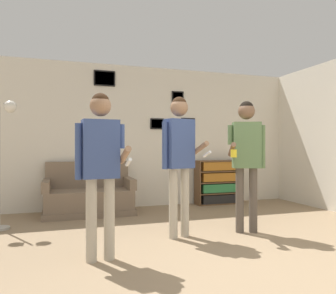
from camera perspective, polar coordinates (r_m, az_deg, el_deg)
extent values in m
plane|color=#937A5B|center=(3.11, 17.09, -21.65)|extent=(20.00, 20.00, 0.00)
cube|color=silver|center=(6.41, -2.88, 1.81)|extent=(8.23, 0.06, 2.70)
cube|color=black|center=(6.41, -1.89, 4.06)|extent=(0.28, 0.02, 0.21)
cube|color=#B2B2BC|center=(6.41, -1.88, 4.06)|extent=(0.23, 0.01, 0.16)
cube|color=black|center=(6.60, 1.70, 8.63)|extent=(0.25, 0.02, 0.24)
cube|color=gray|center=(6.60, 1.72, 8.64)|extent=(0.20, 0.01, 0.20)
cube|color=black|center=(6.62, 3.53, 4.11)|extent=(0.29, 0.02, 0.22)
cube|color=gray|center=(6.62, 3.55, 4.11)|extent=(0.25, 0.01, 0.18)
cube|color=black|center=(6.33, -11.00, 11.66)|extent=(0.39, 0.02, 0.29)
cube|color=gray|center=(6.32, -10.99, 11.67)|extent=(0.35, 0.01, 0.24)
cube|color=#7A6651|center=(5.84, -13.55, -10.83)|extent=(1.50, 0.80, 0.10)
cube|color=#7A6651|center=(5.81, -13.55, -8.79)|extent=(1.44, 0.74, 0.32)
cube|color=#7A6651|center=(6.09, -13.79, -4.66)|extent=(1.44, 0.14, 0.47)
cube|color=#7A6651|center=(5.76, -20.45, -6.35)|extent=(0.12, 0.74, 0.18)
cube|color=#7A6651|center=(5.87, -6.77, -6.24)|extent=(0.12, 0.74, 0.18)
cube|color=brown|center=(6.53, 5.14, -6.24)|extent=(0.02, 0.30, 0.88)
cube|color=brown|center=(6.92, 11.98, -5.88)|extent=(0.02, 0.30, 0.88)
cube|color=brown|center=(6.84, 8.12, -5.95)|extent=(0.91, 0.01, 0.88)
cube|color=brown|center=(6.77, 8.66, -9.66)|extent=(0.87, 0.30, 0.02)
cube|color=brown|center=(6.68, 8.66, -2.42)|extent=(0.87, 0.30, 0.02)
cube|color=brown|center=(6.74, 8.66, -7.92)|extent=(0.87, 0.30, 0.02)
cube|color=brown|center=(6.71, 8.66, -6.06)|extent=(0.87, 0.30, 0.02)
cube|color=brown|center=(6.69, 8.66, -4.20)|extent=(0.87, 0.30, 0.02)
cube|color=black|center=(6.75, 8.70, -8.88)|extent=(0.74, 0.26, 0.17)
cube|color=#338447|center=(6.72, 8.70, -7.03)|extent=(0.74, 0.26, 0.17)
cube|color=#B77023|center=(6.69, 8.70, -5.16)|extent=(0.74, 0.26, 0.17)
cube|color=#B77023|center=(6.68, 8.70, -3.29)|extent=(0.74, 0.26, 0.17)
cylinder|color=#ADA89E|center=(5.15, -26.56, 6.67)|extent=(0.02, 0.16, 0.02)
sphere|color=white|center=(5.13, -25.78, 6.36)|extent=(0.17, 0.17, 0.17)
cylinder|color=#B7AD99|center=(3.43, -13.20, -12.30)|extent=(0.11, 0.11, 0.83)
cylinder|color=#B7AD99|center=(3.46, -10.19, -12.19)|extent=(0.11, 0.11, 0.83)
cube|color=#384C84|center=(3.37, -11.69, -0.35)|extent=(0.38, 0.23, 0.59)
sphere|color=#997051|center=(3.39, -11.69, 7.05)|extent=(0.22, 0.22, 0.22)
sphere|color=#382314|center=(3.40, -11.69, 7.68)|extent=(0.18, 0.18, 0.18)
cylinder|color=#384C84|center=(3.42, -8.14, 1.84)|extent=(0.07, 0.07, 0.25)
cylinder|color=#997051|center=(3.28, -7.54, -1.39)|extent=(0.09, 0.31, 0.19)
cylinder|color=white|center=(3.15, -6.90, -2.62)|extent=(0.05, 0.14, 0.09)
cylinder|color=#384C84|center=(3.34, -15.32, -0.74)|extent=(0.07, 0.07, 0.55)
cylinder|color=#B7AD99|center=(4.17, 0.92, -9.78)|extent=(0.11, 0.11, 0.88)
cylinder|color=#B7AD99|center=(4.27, 2.96, -9.55)|extent=(0.11, 0.11, 0.88)
cube|color=#384C84|center=(4.16, 1.95, 0.57)|extent=(0.40, 0.29, 0.62)
sphere|color=#997051|center=(4.19, 1.95, 6.89)|extent=(0.23, 0.23, 0.23)
sphere|color=#382314|center=(4.19, 1.95, 7.43)|extent=(0.19, 0.19, 0.19)
cylinder|color=#384C84|center=(4.29, 4.31, 2.42)|extent=(0.07, 0.07, 0.26)
cylinder|color=#997051|center=(4.17, 5.52, -0.26)|extent=(0.14, 0.32, 0.19)
cylinder|color=white|center=(4.06, 6.81, -1.23)|extent=(0.07, 0.15, 0.09)
cylinder|color=#384C84|center=(4.04, -0.55, 0.28)|extent=(0.07, 0.07, 0.59)
cylinder|color=brown|center=(4.56, 12.38, -9.01)|extent=(0.11, 0.11, 0.87)
cylinder|color=brown|center=(4.59, 14.62, -8.95)|extent=(0.11, 0.11, 0.87)
cube|color=#5B7A4C|center=(4.52, 13.50, 0.34)|extent=(0.41, 0.31, 0.61)
sphere|color=brown|center=(4.54, 13.50, 6.09)|extent=(0.22, 0.22, 0.22)
sphere|color=black|center=(4.55, 13.50, 6.58)|extent=(0.19, 0.19, 0.19)
cylinder|color=#5B7A4C|center=(4.56, 16.15, 0.06)|extent=(0.07, 0.07, 0.58)
cylinder|color=#5B7A4C|center=(4.48, 10.80, 2.09)|extent=(0.07, 0.07, 0.26)
cylinder|color=brown|center=(4.34, 11.08, -0.44)|extent=(0.17, 0.32, 0.19)
cylinder|color=yellow|center=(4.20, 11.38, -1.10)|extent=(0.08, 0.08, 0.10)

